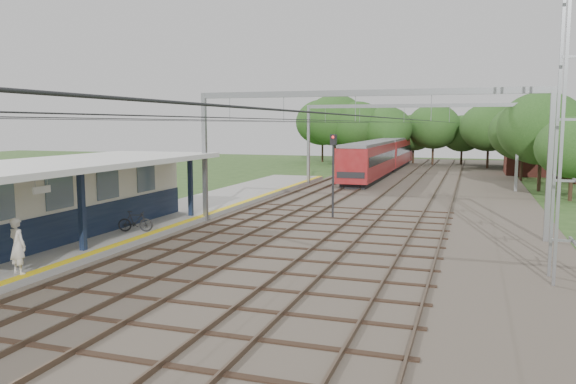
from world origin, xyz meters
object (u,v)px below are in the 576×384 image
at_px(bicycle, 135,221).
at_px(signal_post, 333,164).
at_px(train, 383,155).
at_px(person, 18,246).

bearing_deg(bicycle, signal_post, -61.02).
bearing_deg(train, person, -96.30).
bearing_deg(signal_post, person, -95.22).
bearing_deg(person, signal_post, -101.31).
bearing_deg(signal_post, bicycle, -114.17).
height_order(bicycle, train, train).
bearing_deg(signal_post, train, 112.01).
distance_m(person, signal_post, 17.35).
height_order(person, signal_post, signal_post).
relative_size(bicycle, signal_post, 0.34).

